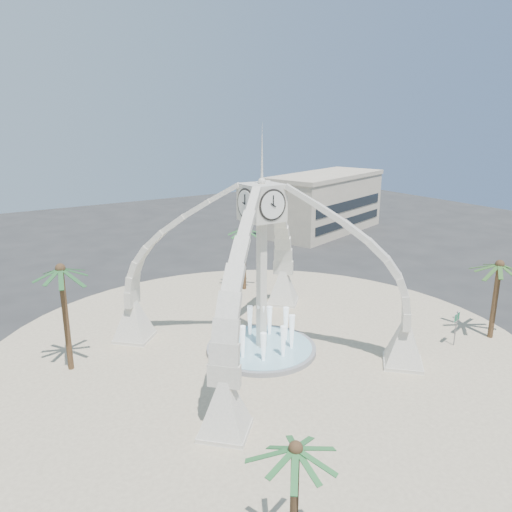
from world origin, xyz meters
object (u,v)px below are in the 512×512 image
fountain (261,348)px  palm_east (500,265)px  palm_south (296,450)px  palm_west (60,270)px  street_sign (456,321)px  clock_tower (262,267)px  palm_north (244,229)px

fountain → palm_east: bearing=-25.5°
palm_south → palm_west: bearing=99.5°
fountain → street_sign: 14.60m
clock_tower → palm_north: 13.71m
palm_east → clock_tower: bearing=154.5°
clock_tower → street_sign: (12.63, -7.13, -4.51)m
palm_east → palm_south: bearing=-162.6°
palm_west → palm_south: size_ratio=1.38×
fountain → palm_east: size_ratio=1.18×
clock_tower → fountain: size_ratio=2.24×
street_sign → clock_tower: bearing=136.0°
fountain → palm_west: (-12.37, 4.83, 6.78)m
street_sign → palm_north: bearing=94.0°
clock_tower → street_sign: clock_tower is taller
palm_west → palm_south: 20.84m
clock_tower → palm_south: bearing=-119.7°
palm_north → street_sign: palm_north is taller
fountain → street_sign: (12.63, -7.13, 1.69)m
fountain → palm_west: size_ratio=1.00×
palm_north → street_sign: size_ratio=2.51×
clock_tower → palm_south: 18.06m
fountain → palm_south: (-8.93, -15.63, 4.77)m
palm_east → palm_north: palm_north is taller
palm_west → palm_east: bearing=-23.7°
palm_south → street_sign: 23.38m
clock_tower → street_sign: bearing=-29.4°
clock_tower → palm_west: bearing=158.7°
fountain → palm_east: palm_east is taller
palm_east → palm_south: 26.39m
clock_tower → fountain: (0.00, 0.00, -6.20)m
clock_tower → palm_west: size_ratio=2.25×
palm_north → palm_south: 31.72m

